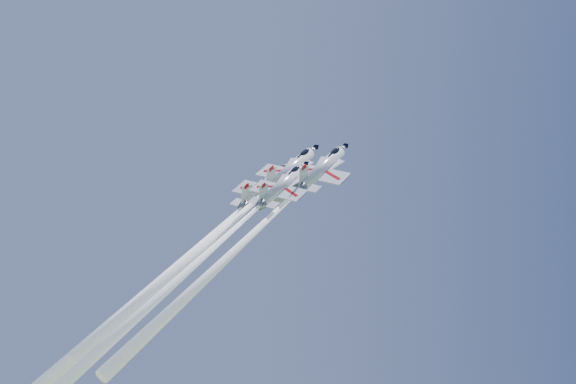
{
  "coord_description": "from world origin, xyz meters",
  "views": [
    {
      "loc": [
        -10.77,
        -99.23,
        63.04
      ],
      "look_at": [
        0.0,
        0.0,
        80.27
      ],
      "focal_mm": 40.0,
      "sensor_mm": 36.0,
      "label": 1
    }
  ],
  "objects": [
    {
      "name": "jet_lead",
      "position": [
        -9.43,
        -5.47,
        74.23
      ],
      "size": [
        26.97,
        33.72,
        38.22
      ],
      "rotation": [
        0.68,
        0.28,
        -0.62
      ],
      "color": "white"
    },
    {
      "name": "jet_right",
      "position": [
        -5.33,
        -10.87,
        73.18
      ],
      "size": [
        26.89,
        33.84,
        38.38
      ],
      "rotation": [
        0.68,
        0.28,
        -0.62
      ],
      "color": "white"
    },
    {
      "name": "jet_left",
      "position": [
        -14.41,
        -5.55,
        70.35
      ],
      "size": [
        28.55,
        36.09,
        40.95
      ],
      "rotation": [
        0.68,
        0.28,
        -0.62
      ],
      "color": "white"
    },
    {
      "name": "jet_slot",
      "position": [
        -12.18,
        -15.15,
        69.4
      ],
      "size": [
        25.51,
        32.58,
        37.0
      ],
      "rotation": [
        0.68,
        0.28,
        -0.62
      ],
      "color": "white"
    }
  ]
}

